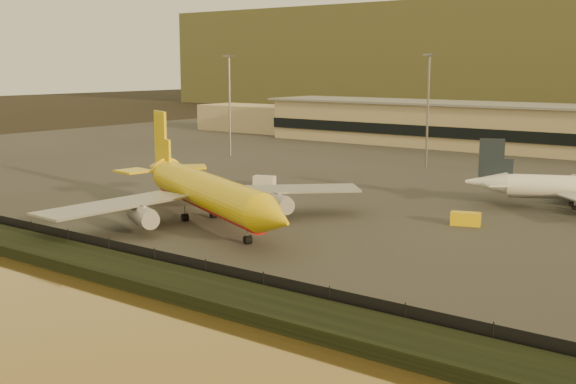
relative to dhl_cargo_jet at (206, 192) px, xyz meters
name	(u,v)px	position (x,y,z in m)	size (l,w,h in m)	color
ground	(219,245)	(9.90, -8.09, -4.77)	(900.00, 900.00, 0.00)	black
embankment	(116,269)	(9.90, -25.09, -4.07)	(320.00, 7.00, 1.40)	black
tarmac	(494,165)	(9.90, 86.91, -4.67)	(320.00, 220.00, 0.20)	#2D2D2D
perimeter_fence	(143,256)	(9.90, -21.09, -3.47)	(300.00, 0.05, 2.20)	black
terminal_building	(486,127)	(-4.62, 117.46, 1.47)	(202.00, 25.00, 12.60)	tan
apron_light_masts	(533,103)	(24.90, 66.91, 10.93)	(152.20, 12.20, 25.40)	slate
dhl_cargo_jet	(206,192)	(0.00, 0.00, 0.00)	(48.50, 45.97, 15.32)	yellow
gse_vehicle_yellow	(466,219)	(31.17, 21.47, -3.62)	(4.24, 1.91, 1.91)	yellow
gse_vehicle_white	(264,181)	(-14.21, 31.30, -3.64)	(4.16, 1.87, 1.87)	silver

